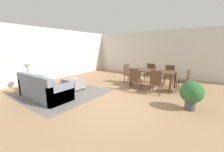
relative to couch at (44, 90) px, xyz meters
The scene contains 18 objects.
ground_plane 2.35m from the couch, 29.66° to the left, with size 10.80×10.80×0.00m, color #9E7A56.
wall_back 6.56m from the couch, 71.77° to the left, with size 9.00×0.12×2.70m, color silver.
wall_left 3.16m from the couch, 146.22° to the left, with size 0.12×11.00×2.70m, color silver.
area_rug 0.73m from the couch, 91.49° to the left, with size 3.00×2.80×0.01m, color slate.
couch is the anchor object (origin of this frame).
ottoman_table 1.28m from the couch, 91.62° to the left, with size 0.92×0.58×0.41m.
side_table 1.31m from the couch, behind, with size 0.40×0.40×0.56m.
table_lamp 1.47m from the couch, behind, with size 0.26×0.26×0.52m.
dining_table 4.33m from the couch, 52.69° to the left, with size 1.75×0.95×0.76m.
dining_chair_near_left 3.37m from the couch, 49.99° to the left, with size 0.42×0.42×0.92m.
dining_chair_near_right 3.98m from the couch, 40.56° to the left, with size 0.41×0.41×0.92m.
dining_chair_far_left 4.80m from the couch, 63.31° to the left, with size 0.41×0.41×0.92m.
dining_chair_far_right 5.25m from the couch, 54.12° to the left, with size 0.42×0.42×0.92m.
dining_chair_head_east 5.17m from the couch, 41.54° to the left, with size 0.43×0.43×0.92m.
dining_chair_head_west 3.73m from the couch, 68.74° to the left, with size 0.42×0.42×0.92m.
vase_centerpiece 4.43m from the couch, 51.98° to the left, with size 0.11×0.11×0.20m, color #B26659.
book_on_ottoman 1.36m from the couch, 93.78° to the left, with size 0.26×0.20×0.03m, color silver.
potted_plant 4.64m from the couch, 24.32° to the left, with size 0.62×0.62×0.84m.
Camera 1 is at (2.52, -3.46, 1.74)m, focal length 22.05 mm.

